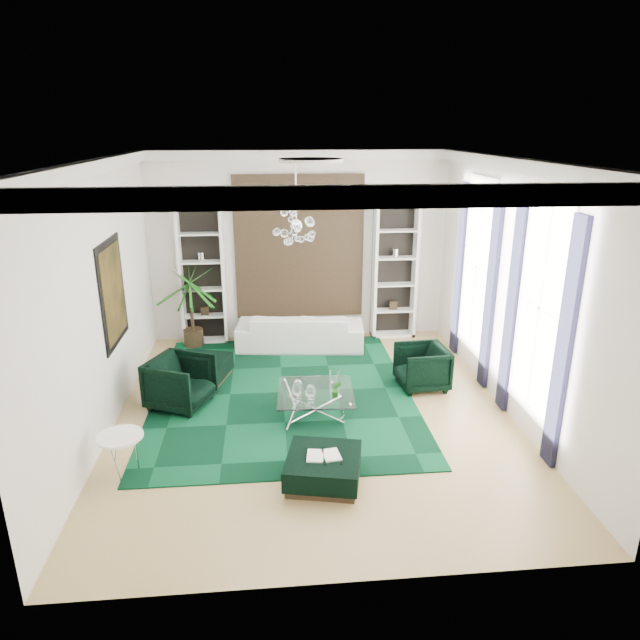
{
  "coord_description": "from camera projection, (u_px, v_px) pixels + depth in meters",
  "views": [
    {
      "loc": [
        -0.65,
        -7.89,
        4.22
      ],
      "look_at": [
        0.14,
        0.5,
        1.35
      ],
      "focal_mm": 32.0,
      "sensor_mm": 36.0,
      "label": 1
    }
  ],
  "objects": [
    {
      "name": "sofa",
      "position": [
        300.0,
        330.0,
        11.37
      ],
      "size": [
        2.58,
        1.23,
        0.73
      ],
      "primitive_type": "imported",
      "rotation": [
        0.0,
        0.0,
        3.04
      ],
      "color": "silver",
      "rests_on": "floor"
    },
    {
      "name": "curtain_near_a",
      "position": [
        564.0,
        347.0,
        7.01
      ],
      "size": [
        0.07,
        0.3,
        3.25
      ],
      "primitive_type": "cube",
      "color": "black",
      "rests_on": "floor"
    },
    {
      "name": "table_plant",
      "position": [
        336.0,
        389.0,
        8.43
      ],
      "size": [
        0.17,
        0.14,
        0.27
      ],
      "primitive_type": "imported",
      "rotation": [
        0.0,
        0.0,
        -0.18
      ],
      "color": "#1B5D17",
      "rests_on": "coffee_table"
    },
    {
      "name": "curtain_near_b",
      "position": [
        512.0,
        309.0,
        8.48
      ],
      "size": [
        0.07,
        0.3,
        3.25
      ],
      "primitive_type": "cube",
      "color": "black",
      "rests_on": "floor"
    },
    {
      "name": "crown_molding",
      "position": [
        313.0,
        167.0,
        7.67
      ],
      "size": [
        6.0,
        7.0,
        0.18
      ],
      "primitive_type": null,
      "color": "white",
      "rests_on": "ceiling"
    },
    {
      "name": "shelving_left",
      "position": [
        202.0,
        276.0,
        11.35
      ],
      "size": [
        0.9,
        0.38,
        2.8
      ],
      "primitive_type": null,
      "color": "white",
      "rests_on": "floor"
    },
    {
      "name": "painting",
      "position": [
        114.0,
        293.0,
        8.56
      ],
      "size": [
        0.04,
        1.3,
        1.6
      ],
      "primitive_type": "cube",
      "color": "black",
      "rests_on": "wall_left"
    },
    {
      "name": "wall_left",
      "position": [
        100.0,
        301.0,
        7.98
      ],
      "size": [
        0.02,
        7.0,
        3.8
      ],
      "primitive_type": "cube",
      "color": "silver",
      "rests_on": "ground"
    },
    {
      "name": "armchair_left",
      "position": [
        180.0,
        382.0,
        8.95
      ],
      "size": [
        1.17,
        1.16,
        0.81
      ],
      "primitive_type": "imported",
      "rotation": [
        0.0,
        0.0,
        1.15
      ],
      "color": "black",
      "rests_on": "floor"
    },
    {
      "name": "ceiling_medallion",
      "position": [
        311.0,
        160.0,
        7.93
      ],
      "size": [
        0.9,
        0.9,
        0.05
      ],
      "primitive_type": "cylinder",
      "color": "white",
      "rests_on": "ceiling"
    },
    {
      "name": "curtain_far_b",
      "position": [
        460.0,
        270.0,
        10.74
      ],
      "size": [
        0.07,
        0.3,
        3.25
      ],
      "primitive_type": "cube",
      "color": "black",
      "rests_on": "floor"
    },
    {
      "name": "ceiling",
      "position": [
        313.0,
        159.0,
        7.63
      ],
      "size": [
        6.0,
        7.0,
        0.02
      ],
      "primitive_type": "cube",
      "color": "white",
      "rests_on": "ground"
    },
    {
      "name": "book",
      "position": [
        323.0,
        455.0,
        7.03
      ],
      "size": [
        0.42,
        0.28,
        0.03
      ],
      "primitive_type": "cube",
      "color": "white",
      "rests_on": "ottoman_front"
    },
    {
      "name": "palm",
      "position": [
        190.0,
        295.0,
        11.21
      ],
      "size": [
        1.5,
        1.5,
        2.14
      ],
      "primitive_type": null,
      "rotation": [
        0.0,
        0.0,
        -0.13
      ],
      "color": "#1B5D17",
      "rests_on": "floor"
    },
    {
      "name": "shelving_right",
      "position": [
        395.0,
        271.0,
        11.7
      ],
      "size": [
        0.9,
        0.38,
        2.8
      ],
      "primitive_type": null,
      "color": "white",
      "rests_on": "floor"
    },
    {
      "name": "curtain_far_a",
      "position": [
        491.0,
        293.0,
        9.27
      ],
      "size": [
        0.07,
        0.3,
        3.25
      ],
      "primitive_type": "cube",
      "color": "black",
      "rests_on": "floor"
    },
    {
      "name": "window_far",
      "position": [
        477.0,
        267.0,
        9.92
      ],
      "size": [
        0.03,
        1.1,
        2.9
      ],
      "primitive_type": "cube",
      "color": "white",
      "rests_on": "wall_right"
    },
    {
      "name": "ottoman_side",
      "position": [
        201.0,
        370.0,
        9.93
      ],
      "size": [
        1.09,
        1.09,
        0.39
      ],
      "primitive_type": "cube",
      "rotation": [
        0.0,
        0.0,
        -0.28
      ],
      "color": "black",
      "rests_on": "floor"
    },
    {
      "name": "coffee_table",
      "position": [
        316.0,
        403.0,
        8.74
      ],
      "size": [
        1.21,
        1.21,
        0.39
      ],
      "primitive_type": null,
      "rotation": [
        0.0,
        0.0,
        -0.06
      ],
      "color": "white",
      "rests_on": "floor"
    },
    {
      "name": "chandelier",
      "position": [
        296.0,
        226.0,
        8.27
      ],
      "size": [
        0.74,
        0.74,
        0.66
      ],
      "primitive_type": null,
      "rotation": [
        0.0,
        0.0,
        -0.01
      ],
      "color": "white",
      "rests_on": "ceiling"
    },
    {
      "name": "ottoman_front",
      "position": [
        323.0,
        469.0,
        7.09
      ],
      "size": [
        1.07,
        1.07,
        0.36
      ],
      "primitive_type": "cube",
      "rotation": [
        0.0,
        0.0,
        -0.21
      ],
      "color": "black",
      "rests_on": "floor"
    },
    {
      "name": "wall_right",
      "position": [
        514.0,
        290.0,
        8.51
      ],
      "size": [
        0.02,
        7.0,
        3.8
      ],
      "primitive_type": "cube",
      "color": "silver",
      "rests_on": "ground"
    },
    {
      "name": "floor",
      "position": [
        314.0,
        413.0,
        8.86
      ],
      "size": [
        6.0,
        7.0,
        0.02
      ],
      "primitive_type": "cube",
      "color": "tan",
      "rests_on": "ground"
    },
    {
      "name": "side_table",
      "position": [
        122.0,
        456.0,
        7.2
      ],
      "size": [
        0.68,
        0.68,
        0.55
      ],
      "primitive_type": "cylinder",
      "rotation": [
        0.0,
        0.0,
        0.22
      ],
      "color": "white",
      "rests_on": "floor"
    },
    {
      "name": "wall_back",
      "position": [
        299.0,
        247.0,
        11.55
      ],
      "size": [
        6.0,
        0.02,
        3.8
      ],
      "primitive_type": "cube",
      "color": "silver",
      "rests_on": "ground"
    },
    {
      "name": "rug",
      "position": [
        283.0,
        393.0,
        9.5
      ],
      "size": [
        4.2,
        5.0,
        0.02
      ],
      "primitive_type": "cube",
      "color": "black",
      "rests_on": "floor"
    },
    {
      "name": "window_near",
      "position": [
        540.0,
        308.0,
        7.66
      ],
      "size": [
        0.03,
        1.1,
        2.9
      ],
      "primitive_type": "cube",
      "color": "white",
      "rests_on": "wall_right"
    },
    {
      "name": "wall_front",
      "position": [
        347.0,
        409.0,
        4.94
      ],
      "size": [
        6.0,
        0.02,
        3.8
      ],
      "primitive_type": "cube",
      "color": "silver",
      "rests_on": "ground"
    },
    {
      "name": "armchair_right",
      "position": [
        422.0,
        367.0,
        9.61
      ],
      "size": [
        0.87,
        0.84,
        0.74
      ],
      "primitive_type": "imported",
      "rotation": [
        0.0,
        0.0,
        -1.5
      ],
      "color": "black",
      "rests_on": "floor"
    },
    {
      "name": "tapestry",
      "position": [
        299.0,
        247.0,
        11.51
      ],
      "size": [
        2.5,
        0.06,
        2.8
      ],
      "primitive_type": "cube",
      "color": "black",
      "rests_on": "wall_back"
    }
  ]
}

